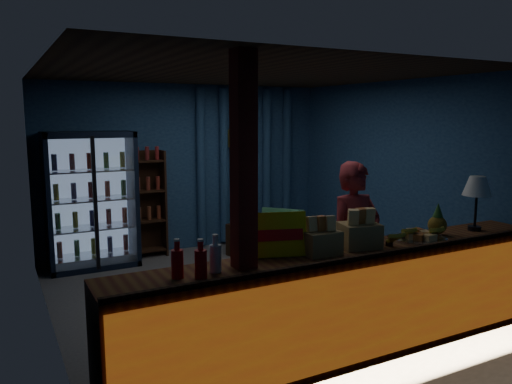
% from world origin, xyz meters
% --- Properties ---
extents(ground, '(4.60, 4.60, 0.00)m').
position_xyz_m(ground, '(0.00, 0.00, 0.00)').
color(ground, '#515154').
rests_on(ground, ground).
extents(room_walls, '(4.60, 4.60, 4.60)m').
position_xyz_m(room_walls, '(0.00, 0.00, 1.57)').
color(room_walls, navy).
rests_on(room_walls, ground).
extents(counter, '(4.40, 0.57, 0.99)m').
position_xyz_m(counter, '(0.00, -1.91, 0.48)').
color(counter, brown).
rests_on(counter, ground).
extents(support_post, '(0.16, 0.16, 2.60)m').
position_xyz_m(support_post, '(-1.05, -1.90, 1.30)').
color(support_post, maroon).
rests_on(support_post, ground).
extents(beverage_cooler, '(1.20, 0.62, 1.90)m').
position_xyz_m(beverage_cooler, '(-1.55, 1.92, 0.93)').
color(beverage_cooler, black).
rests_on(beverage_cooler, ground).
extents(bottle_shelf, '(0.50, 0.28, 1.60)m').
position_xyz_m(bottle_shelf, '(-0.70, 2.06, 0.79)').
color(bottle_shelf, '#361E11').
rests_on(bottle_shelf, ground).
extents(curtain_folds, '(1.74, 0.14, 2.50)m').
position_xyz_m(curtain_folds, '(1.00, 2.14, 1.30)').
color(curtain_folds, navy).
rests_on(curtain_folds, room_walls).
extents(framed_picture, '(0.36, 0.04, 0.28)m').
position_xyz_m(framed_picture, '(0.85, 2.10, 1.75)').
color(framed_picture, gold).
rests_on(framed_picture, room_walls).
extents(shopkeeper, '(0.62, 0.42, 1.67)m').
position_xyz_m(shopkeeper, '(0.42, -1.42, 0.84)').
color(shopkeeper, maroon).
rests_on(shopkeeper, ground).
extents(green_chair, '(1.01, 1.01, 0.66)m').
position_xyz_m(green_chair, '(1.11, 1.32, 0.33)').
color(green_chair, '#53A66D').
rests_on(green_chair, ground).
extents(side_table, '(0.60, 0.49, 0.58)m').
position_xyz_m(side_table, '(0.64, 1.39, 0.25)').
color(side_table, '#361E11').
rests_on(side_table, ground).
extents(yellow_sign, '(0.47, 0.23, 0.37)m').
position_xyz_m(yellow_sign, '(-0.66, -1.77, 1.14)').
color(yellow_sign, '#D6CE0B').
rests_on(yellow_sign, counter).
extents(soda_bottles, '(0.39, 0.17, 0.29)m').
position_xyz_m(soda_bottles, '(-1.44, -1.93, 1.07)').
color(soda_bottles, red).
rests_on(soda_bottles, counter).
extents(snack_box_left, '(0.32, 0.26, 0.33)m').
position_xyz_m(snack_box_left, '(-0.31, -1.86, 1.07)').
color(snack_box_left, olive).
rests_on(snack_box_left, counter).
extents(snack_box_centre, '(0.39, 0.34, 0.35)m').
position_xyz_m(snack_box_centre, '(0.13, -1.85, 1.08)').
color(snack_box_centre, olive).
rests_on(snack_box_centre, counter).
extents(pastry_tray, '(0.52, 0.52, 0.08)m').
position_xyz_m(pastry_tray, '(0.79, -1.91, 0.98)').
color(pastry_tray, silver).
rests_on(pastry_tray, counter).
extents(banana_bunches, '(0.96, 0.28, 0.16)m').
position_xyz_m(banana_bunches, '(0.53, -1.92, 1.03)').
color(banana_bunches, gold).
rests_on(banana_bunches, counter).
extents(table_lamp, '(0.29, 0.29, 0.56)m').
position_xyz_m(table_lamp, '(1.60, -1.88, 1.39)').
color(table_lamp, black).
rests_on(table_lamp, counter).
extents(pineapple, '(0.18, 0.18, 0.31)m').
position_xyz_m(pineapple, '(1.10, -1.84, 1.08)').
color(pineapple, '#94681A').
rests_on(pineapple, counter).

